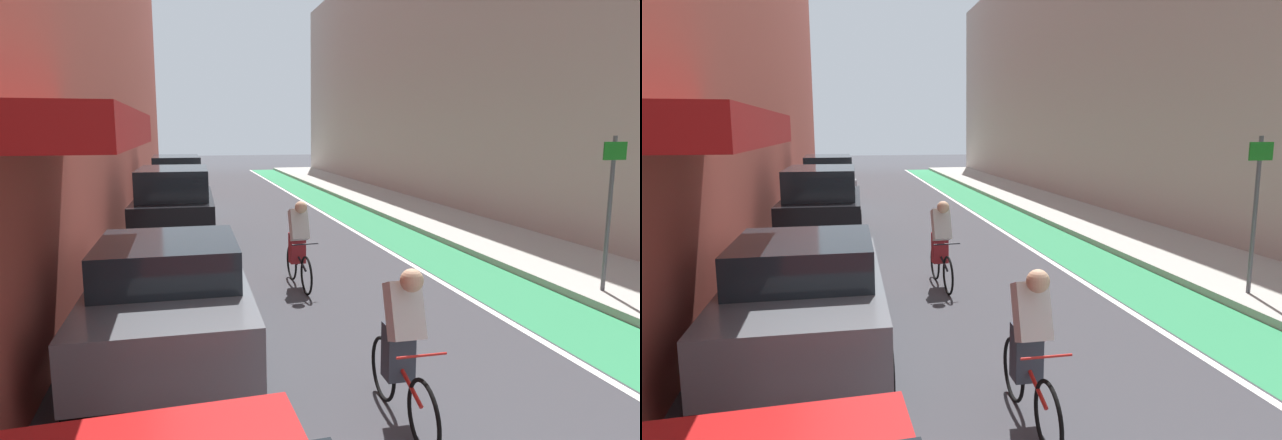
% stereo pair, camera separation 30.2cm
% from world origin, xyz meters
% --- Properties ---
extents(ground_plane, '(94.60, 94.60, 0.00)m').
position_xyz_m(ground_plane, '(0.00, 17.50, 0.00)').
color(ground_plane, '#38383D').
extents(bike_lane_paint, '(1.60, 43.00, 0.00)m').
position_xyz_m(bike_lane_paint, '(3.05, 19.50, 0.00)').
color(bike_lane_paint, '#2D8451').
rests_on(bike_lane_paint, ground).
extents(lane_divider_stripe, '(0.12, 43.00, 0.00)m').
position_xyz_m(lane_divider_stripe, '(2.15, 19.50, 0.00)').
color(lane_divider_stripe, white).
rests_on(lane_divider_stripe, ground).
extents(sidewalk_right, '(2.83, 43.00, 0.14)m').
position_xyz_m(sidewalk_right, '(5.26, 19.50, 0.07)').
color(sidewalk_right, '#A8A59E').
rests_on(sidewalk_right, ground).
extents(building_facade_right, '(2.40, 39.00, 11.09)m').
position_xyz_m(building_facade_right, '(7.88, 21.50, 5.54)').
color(building_facade_right, '#B2ADA3').
rests_on(building_facade_right, ground).
extents(parked_sedan_gray, '(2.01, 4.50, 1.53)m').
position_xyz_m(parked_sedan_gray, '(-2.80, 8.22, 0.79)').
color(parked_sedan_gray, '#595B60').
rests_on(parked_sedan_gray, ground).
extents(parked_suv_black, '(1.98, 4.44, 1.98)m').
position_xyz_m(parked_suv_black, '(-2.80, 14.91, 1.02)').
color(parked_suv_black, black).
rests_on(parked_suv_black, ground).
extents(parked_suv_silver, '(1.91, 4.73, 1.98)m').
position_xyz_m(parked_suv_silver, '(-2.80, 21.22, 1.02)').
color(parked_suv_silver, '#9EA0A8').
rests_on(parked_suv_silver, ground).
extents(cyclist_lead, '(0.48, 1.74, 1.63)m').
position_xyz_m(cyclist_lead, '(-0.58, 5.81, 0.85)').
color(cyclist_lead, black).
rests_on(cyclist_lead, ground).
extents(cyclist_mid, '(0.48, 1.74, 1.63)m').
position_xyz_m(cyclist_mid, '(-0.57, 10.79, 0.85)').
color(cyclist_mid, black).
rests_on(cyclist_mid, ground).
extents(street_sign_post, '(0.44, 0.07, 2.65)m').
position_xyz_m(street_sign_post, '(4.39, 8.81, 1.71)').
color(street_sign_post, '#4C4C51').
rests_on(street_sign_post, sidewalk_right).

